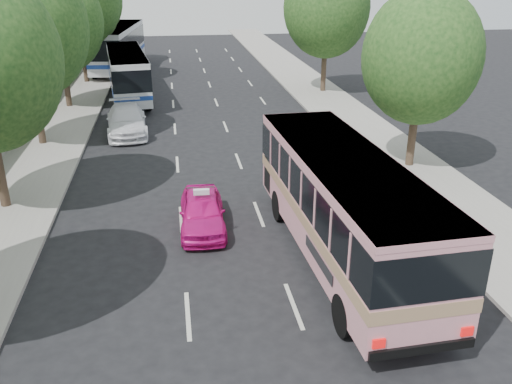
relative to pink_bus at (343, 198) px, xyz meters
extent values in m
plane|color=black|center=(-3.00, -0.29, -2.12)|extent=(120.00, 120.00, 0.00)
cube|color=#9E998E|center=(-11.50, 19.71, -2.05)|extent=(4.00, 90.00, 0.15)
cube|color=#9E998E|center=(5.50, 19.71, -2.06)|extent=(4.00, 90.00, 0.12)
cube|color=#9E998E|center=(-13.30, 19.71, -1.22)|extent=(0.30, 90.00, 1.50)
cylinder|color=#38281E|center=(-11.70, 13.71, -0.22)|extent=(0.36, 0.36, 3.80)
ellipsoid|color=#163F16|center=(-11.70, 13.71, 3.78)|extent=(6.00, 6.00, 6.90)
sphere|color=#163F16|center=(-11.30, 13.41, 4.98)|extent=(3.90, 3.90, 3.90)
cylinder|color=#38281E|center=(-11.60, 21.71, -0.38)|extent=(0.36, 0.36, 3.50)
ellipsoid|color=#163F16|center=(-11.60, 21.71, 3.30)|extent=(5.52, 5.52, 6.35)
sphere|color=#163F16|center=(-11.20, 21.41, 4.41)|extent=(3.59, 3.59, 3.59)
cylinder|color=#38281E|center=(-11.50, 29.71, -0.13)|extent=(0.36, 0.36, 3.99)
ellipsoid|color=#163F16|center=(-11.50, 29.71, 4.07)|extent=(6.30, 6.30, 7.24)
cylinder|color=#38281E|center=(-11.70, 37.71, -0.26)|extent=(0.36, 0.36, 3.72)
cylinder|color=#38281E|center=(5.70, 7.71, -0.51)|extent=(0.36, 0.36, 3.23)
ellipsoid|color=#163F16|center=(5.70, 7.71, 2.89)|extent=(5.10, 5.10, 5.87)
sphere|color=#163F16|center=(6.10, 7.41, 3.91)|extent=(3.32, 3.31, 3.31)
cylinder|color=#38281E|center=(6.00, 23.71, -0.22)|extent=(0.36, 0.36, 3.80)
ellipsoid|color=#163F16|center=(6.00, 23.71, 3.78)|extent=(6.00, 6.00, 6.90)
cube|color=pink|center=(0.00, 0.00, -0.14)|extent=(3.16, 10.78, 2.86)
cube|color=#9E7A59|center=(0.00, 0.00, -0.47)|extent=(3.20, 10.80, 0.37)
cube|color=black|center=(0.00, 0.00, 0.38)|extent=(3.21, 10.81, 1.17)
cube|color=pink|center=(0.00, 0.00, 1.20)|extent=(3.18, 10.80, 0.17)
cylinder|color=black|center=(-1.33, 3.14, -1.57)|extent=(0.37, 1.12, 1.11)
cylinder|color=black|center=(1.03, 3.25, -1.57)|extent=(0.37, 1.12, 1.11)
cylinder|color=black|center=(-1.01, -3.67, -1.57)|extent=(0.37, 1.12, 1.11)
cylinder|color=black|center=(1.35, -3.56, -1.57)|extent=(0.37, 1.12, 1.11)
imported|color=#DA1383|center=(-4.16, 2.84, -1.46)|extent=(1.68, 3.92, 1.32)
imported|color=white|center=(-7.50, 15.19, -1.38)|extent=(2.52, 5.30, 1.49)
cube|color=silver|center=(-7.88, 23.82, -0.27)|extent=(3.53, 10.92, 2.72)
cube|color=black|center=(-7.88, 23.82, 0.07)|extent=(3.59, 10.95, 1.34)
cube|color=navy|center=(-7.88, 23.82, -0.96)|extent=(3.58, 10.94, 0.27)
cube|color=silver|center=(-7.88, 23.82, 1.03)|extent=(3.56, 10.94, 0.13)
cylinder|color=black|center=(-9.27, 27.08, -1.63)|extent=(0.40, 1.01, 0.98)
cylinder|color=black|center=(-7.30, 27.31, -1.63)|extent=(0.40, 1.01, 0.98)
cylinder|color=black|center=(-8.42, 19.98, -1.63)|extent=(0.40, 1.01, 0.98)
cylinder|color=black|center=(-6.45, 20.22, -1.63)|extent=(0.40, 1.01, 0.98)
cube|color=silver|center=(-9.30, 35.08, 0.03)|extent=(3.96, 12.69, 3.17)
cube|color=black|center=(-9.30, 35.08, 0.42)|extent=(4.02, 12.73, 1.56)
cube|color=navy|center=(-9.30, 35.08, -0.77)|extent=(4.01, 12.72, 0.31)
cube|color=silver|center=(-9.30, 35.08, 1.55)|extent=(3.99, 12.71, 0.15)
cylinder|color=black|center=(-10.05, 39.13, -1.55)|extent=(0.45, 1.17, 1.14)
cylinder|color=black|center=(-7.71, 38.88, -1.55)|extent=(0.45, 1.17, 1.14)
cylinder|color=black|center=(-10.93, 30.86, -1.55)|extent=(0.45, 1.17, 1.14)
cylinder|color=black|center=(-8.59, 30.61, -1.55)|extent=(0.45, 1.17, 1.14)
cube|color=silver|center=(-4.16, 2.84, -0.71)|extent=(0.56, 0.20, 0.18)
camera|label=1|loc=(-4.97, -14.48, 6.55)|focal=38.00mm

